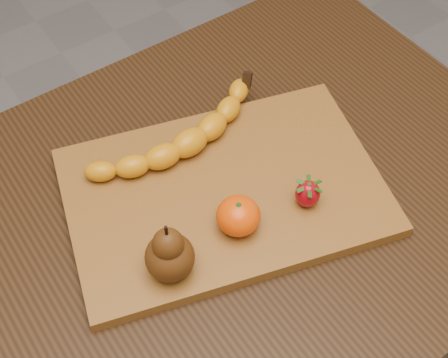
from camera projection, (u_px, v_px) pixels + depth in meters
table at (213, 241)px, 0.98m from camera, size 1.00×0.70×0.76m
cutting_board at (224, 192)px, 0.91m from camera, size 0.52×0.41×0.02m
banana at (189, 143)px, 0.92m from camera, size 0.26×0.09×0.04m
pear at (169, 250)px, 0.78m from camera, size 0.08×0.08×0.10m
mandarin at (238, 216)px, 0.84m from camera, size 0.08×0.08×0.05m
strawberry at (308, 193)px, 0.86m from camera, size 0.04×0.04×0.04m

